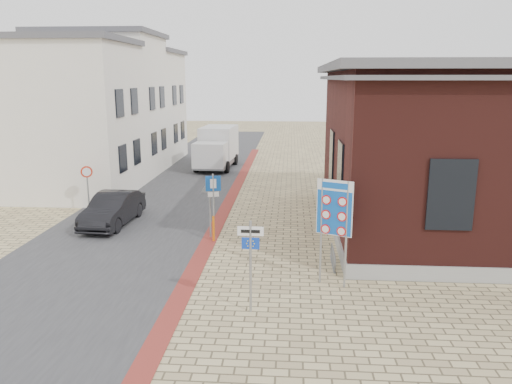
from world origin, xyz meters
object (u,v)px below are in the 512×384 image
(parking_sign, at_px, (213,195))
(bollard, at_px, (214,229))
(sedan, at_px, (113,209))
(border_sign, at_px, (334,210))
(box_truck, at_px, (217,147))
(essen_sign, at_px, (251,252))

(parking_sign, distance_m, bollard, 1.32)
(parking_sign, bearing_deg, sedan, 144.47)
(border_sign, distance_m, bollard, 6.08)
(box_truck, relative_size, essen_sign, 2.18)
(border_sign, relative_size, essen_sign, 1.28)
(box_truck, relative_size, border_sign, 1.70)
(parking_sign, relative_size, bollard, 2.61)
(essen_sign, relative_size, bollard, 2.53)
(sedan, distance_m, box_truck, 14.41)
(border_sign, xyz_separation_m, essen_sign, (-2.36, -2.00, -0.68))
(essen_sign, height_order, parking_sign, parking_sign)
(box_truck, xyz_separation_m, essen_sign, (4.18, -22.03, 0.24))
(border_sign, bearing_deg, essen_sign, -115.06)
(sedan, distance_m, border_sign, 10.85)
(parking_sign, bearing_deg, essen_sign, -86.25)
(essen_sign, distance_m, bollard, 6.30)
(sedan, bearing_deg, essen_sign, -46.72)
(box_truck, distance_m, essen_sign, 22.42)
(box_truck, height_order, bollard, box_truck)
(box_truck, height_order, border_sign, border_sign)
(sedan, distance_m, parking_sign, 5.18)
(sedan, height_order, border_sign, border_sign)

